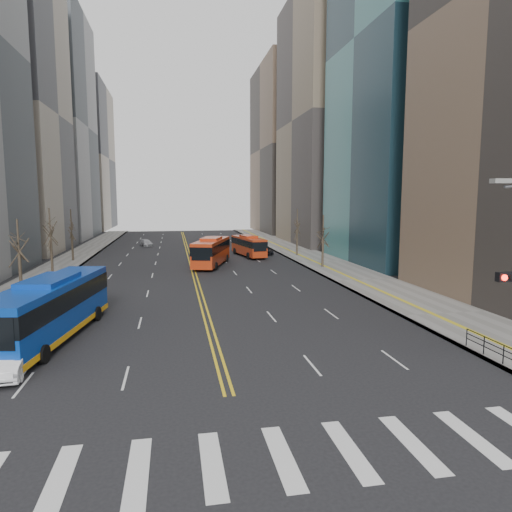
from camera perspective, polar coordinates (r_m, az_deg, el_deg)
ground at (r=16.55m, az=-1.03°, el=-24.19°), size 220.00×220.00×0.00m
sidewalk_right at (r=62.76m, az=8.15°, el=-0.70°), size 7.00×130.00×0.15m
sidewalk_left at (r=61.24m, az=-23.65°, el=-1.43°), size 5.00×130.00×0.15m
crosswalk at (r=16.55m, az=-1.03°, el=-24.17°), size 26.70×4.00×0.01m
centerline at (r=69.52m, az=-8.37°, el=0.01°), size 0.55×100.00×0.01m
office_towers at (r=83.89m, az=-8.93°, el=17.63°), size 83.00×134.00×58.00m
pedestrian_railing at (r=27.07m, az=28.55°, el=-10.44°), size 0.06×6.06×1.02m
street_trees at (r=48.89m, az=-16.07°, el=2.53°), size 35.20×47.20×7.60m
blue_bus at (r=30.82m, az=-24.29°, el=-5.81°), size 4.97×13.63×3.85m
red_bus_near at (r=58.89m, az=-5.58°, el=0.76°), size 5.98×11.91×3.68m
red_bus_far at (r=68.07m, az=-0.94°, el=1.43°), size 3.96×10.15×3.17m
car_white at (r=26.10m, az=-28.31°, el=-11.23°), size 1.95×4.68×1.50m
car_dark_mid at (r=70.47m, az=0.98°, el=0.73°), size 2.73×4.30×1.36m
car_silver at (r=85.09m, az=-13.54°, el=1.59°), size 2.81×4.41×1.19m
car_dark_far at (r=79.72m, az=0.41°, el=1.47°), size 3.90×5.19×1.31m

